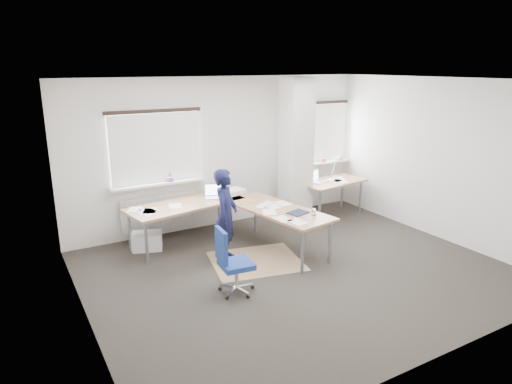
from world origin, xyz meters
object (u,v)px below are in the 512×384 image
desk_main (233,207)px  task_chair (234,275)px  desk_side (332,183)px  person (226,215)px

desk_main → task_chair: bearing=-126.6°
desk_main → desk_side: size_ratio=1.90×
desk_main → person: size_ratio=1.91×
desk_side → desk_main: bearing=-177.4°
person → desk_side: bearing=-30.9°
desk_main → person: 0.57m
desk_side → person: bearing=-170.2°
desk_main → desk_side: (2.50, 0.47, -0.01)m
task_chair → person: (0.40, 1.05, 0.47)m
desk_main → person: bearing=-138.0°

